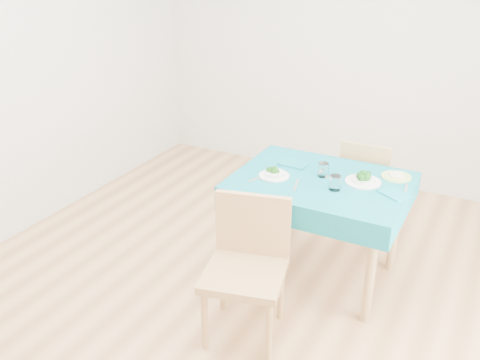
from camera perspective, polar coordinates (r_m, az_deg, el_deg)
The scene contains 16 objects.
room_shell at distance 3.16m, azimuth 0.00°, elevation 8.25°, with size 4.02×4.52×2.73m.
table at distance 3.77m, azimuth 8.28°, elevation -5.20°, with size 1.13×0.86×0.76m, color #095D69.
chair_near at distance 3.10m, azimuth 0.48°, elevation -7.75°, with size 0.46×0.50×1.15m, color #A77F4E.
chair_far at distance 4.31m, azimuth 13.35°, elevation -0.41°, with size 0.37×0.41×0.93m, color #A77F4E.
bowl_near at distance 3.60m, azimuth 3.67°, elevation 0.83°, with size 0.21×0.21×0.06m, color white, non-canonical shape.
bowl_far at distance 3.59m, azimuth 13.04°, elevation 0.24°, with size 0.24×0.24×0.07m, color white, non-canonical shape.
fork_near at distance 3.58m, azimuth 2.00°, elevation 0.24°, with size 0.02×0.19×0.00m, color silver.
knife_near at distance 3.50m, azimuth 6.02°, elevation -0.52°, with size 0.02×0.20×0.00m, color silver.
fork_far at distance 3.71m, azimuth 9.11°, elevation 0.78°, with size 0.02×0.18×0.00m, color silver.
knife_far at distance 3.57m, azimuth 17.26°, elevation -1.05°, with size 0.01×0.20×0.00m, color silver.
napkin_near at distance 3.82m, azimuth 5.76°, elevation 1.75°, with size 0.20×0.14×0.01m, color #0D6875.
napkin_far at distance 3.49m, azimuth 16.16°, elevation -1.44°, with size 0.19×0.13×0.01m, color #0D6875.
tumbler_center at distance 3.64m, azimuth 8.87°, elevation 1.09°, with size 0.07×0.07×0.09m, color white.
tumbler_side at distance 3.45m, azimuth 10.09°, elevation -0.29°, with size 0.08×0.08×0.10m, color white.
side_plate at distance 3.74m, azimuth 16.33°, elevation 0.35°, with size 0.20×0.20×0.01m, color #AACC63.
bread_slice at distance 3.74m, azimuth 16.35°, elevation 0.51°, with size 0.09×0.09×0.01m, color beige.
Camera 1 is at (1.41, -2.68, 2.23)m, focal length 40.00 mm.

